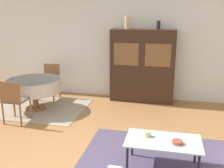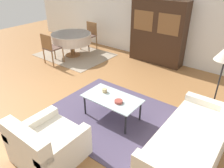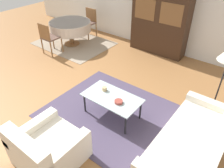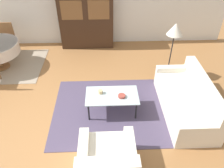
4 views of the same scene
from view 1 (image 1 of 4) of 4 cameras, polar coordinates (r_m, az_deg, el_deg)
The scene contains 13 objects.
ground_plane at distance 4.15m, azimuth -7.32°, elevation -17.74°, with size 14.00×14.00×0.00m, color #9E6B3D.
wall_back at distance 7.05m, azimuth 2.44°, elevation 7.91°, with size 10.00×0.06×2.70m.
area_rug at distance 4.23m, azimuth 10.63°, elevation -17.14°, with size 2.55×2.14×0.01m.
dining_rug at distance 6.69m, azimuth -15.81°, elevation -4.95°, with size 2.31×1.78×0.01m.
coffee_table at distance 4.00m, azimuth 11.08°, elevation -12.45°, with size 1.10×0.62×0.44m.
display_cabinet at distance 6.78m, azimuth 6.63°, elevation 3.91°, with size 1.63×0.45×1.85m.
dining_table at distance 6.46m, azimuth -16.57°, elevation -0.27°, with size 1.28×1.28×0.73m.
dining_chair_near at distance 5.78m, azimuth -20.61°, elevation -2.95°, with size 0.44×0.44×0.92m.
dining_chair_far at distance 7.20m, azimuth -13.29°, elevation 1.13°, with size 0.44×0.44×0.92m.
cup at distance 4.04m, azimuth 7.69°, elevation -10.72°, with size 0.10×0.10×0.08m.
bowl at distance 3.91m, azimuth 14.05°, elevation -12.18°, with size 0.15×0.15×0.05m.
vase_tall at distance 6.71m, azimuth 3.37°, elevation 13.20°, with size 0.13×0.13×0.32m.
vase_short at distance 6.63m, azimuth 10.06°, elevation 12.51°, with size 0.10×0.10×0.21m.
Camera 1 is at (1.25, -3.25, 2.25)m, focal length 42.00 mm.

